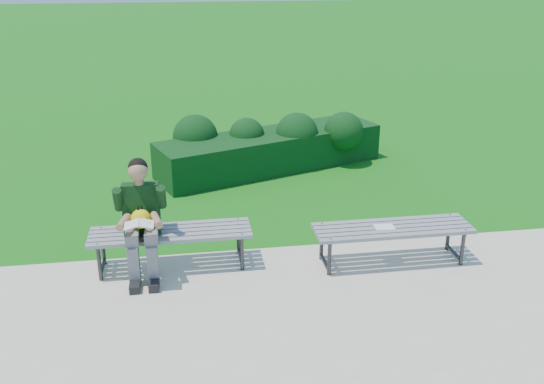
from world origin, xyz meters
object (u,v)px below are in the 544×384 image
at_px(hedge, 270,145).
at_px(paper_sheet, 384,227).
at_px(bench_right, 392,231).
at_px(seated_boy, 141,216).
at_px(bench_left, 171,235).

xyz_separation_m(hedge, paper_sheet, (0.78, -3.55, 0.07)).
relative_size(bench_right, paper_sheet, 7.88).
height_order(seated_boy, paper_sheet, seated_boy).
bearing_deg(seated_boy, hedge, 60.27).
bearing_deg(bench_left, paper_sheet, -6.45).
relative_size(bench_left, bench_right, 1.00).
height_order(hedge, seated_boy, seated_boy).
relative_size(bench_left, paper_sheet, 7.88).
xyz_separation_m(hedge, bench_left, (-1.62, -3.27, 0.02)).
height_order(hedge, bench_left, hedge).
bearing_deg(bench_right, hedge, 103.94).
xyz_separation_m(bench_left, bench_right, (2.50, -0.27, 0.00)).
xyz_separation_m(bench_left, paper_sheet, (2.40, -0.27, 0.06)).
bearing_deg(paper_sheet, bench_left, 173.55).
height_order(bench_right, seated_boy, seated_boy).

